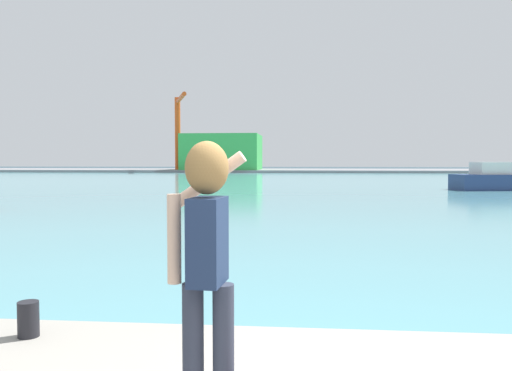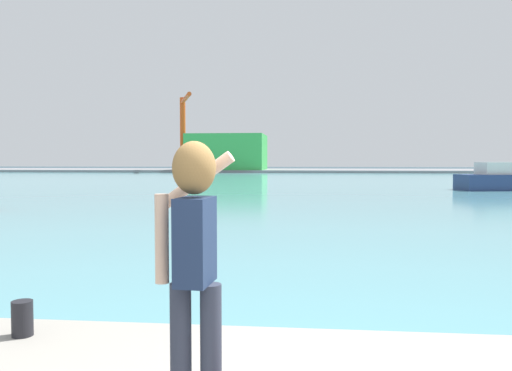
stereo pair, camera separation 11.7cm
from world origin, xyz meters
name	(u,v)px [view 1 (the left image)]	position (x,y,z in m)	size (l,w,h in m)	color
ground_plane	(307,181)	(0.00, 50.00, 0.00)	(220.00, 220.00, 0.00)	#334751
harbor_water	(307,180)	(0.00, 52.00, 0.01)	(140.00, 100.00, 0.02)	#599EA8
far_shore_dock	(306,171)	(0.00, 92.00, 0.22)	(140.00, 20.00, 0.43)	gray
person_photographer	(206,246)	(-0.95, 0.34, 1.57)	(0.53, 0.56, 1.74)	#2D3342
harbor_bollard	(28,319)	(-2.84, 1.52, 0.67)	(0.19, 0.19, 0.32)	black
boat_moored_2	(501,180)	(13.59, 34.67, 0.74)	(7.27, 3.62, 1.97)	navy
warehouse_left	(223,152)	(-14.90, 88.26, 3.56)	(13.44, 11.37, 6.26)	green
port_crane	(179,123)	(-22.35, 85.94, 8.63)	(4.69, 11.62, 12.93)	#D84C19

